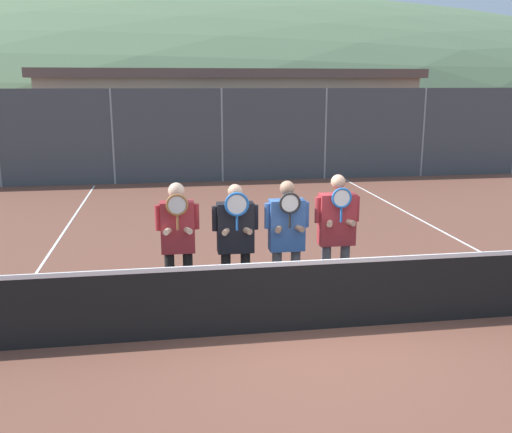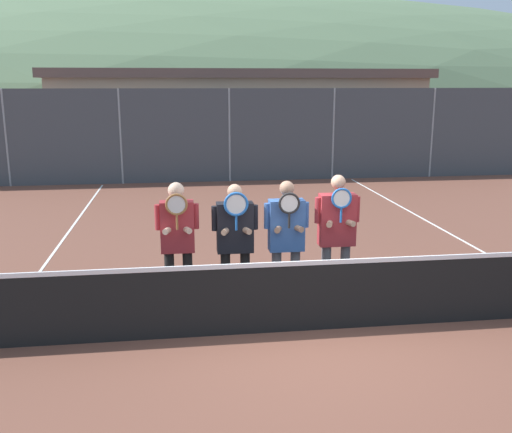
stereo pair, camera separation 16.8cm
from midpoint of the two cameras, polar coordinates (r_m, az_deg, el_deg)
ground_plane at (r=7.33m, az=6.19°, el=-11.22°), size 120.00×120.00×0.00m
hill_distant at (r=58.82m, az=-6.21°, el=10.21°), size 112.46×62.48×21.87m
clubhouse_building at (r=25.49m, az=-1.62°, el=10.49°), size 15.82×5.50×3.57m
fence_back at (r=17.85m, az=-2.39°, el=8.10°), size 19.91×0.06×2.86m
tennis_net at (r=7.15m, az=6.28°, el=-7.77°), size 10.50×0.09×1.01m
court_line_left_sideline at (r=10.19m, az=-20.14°, el=-4.86°), size 0.05×16.00×0.01m
court_line_right_sideline at (r=11.39m, az=21.87°, el=-3.13°), size 0.05×16.00×0.01m
player_leftmost at (r=7.54m, az=-7.22°, el=-2.06°), size 0.57×0.34×1.78m
player_center_left at (r=7.53m, az=-1.46°, el=-2.11°), size 0.61×0.34×1.75m
player_center_right at (r=7.54m, az=3.69°, el=-1.98°), size 0.60×0.34×1.79m
player_rightmost at (r=7.76m, az=8.69°, el=-1.41°), size 0.62×0.34×1.84m
car_far_left at (r=21.22m, az=-17.62°, el=6.93°), size 4.51×1.90×1.81m
car_left_of_center at (r=21.03m, az=-3.33°, el=7.53°), size 4.47×1.97×1.87m
car_center at (r=21.89m, az=10.26°, el=7.35°), size 4.29×2.06×1.67m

